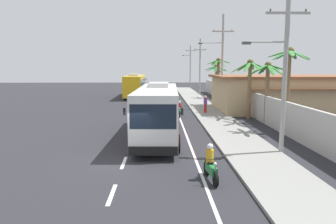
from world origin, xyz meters
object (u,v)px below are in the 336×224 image
Objects in this scene: palm_farthest at (250,77)px; roadside_building at (284,93)px; palm_third at (216,74)px; utility_pole_far at (200,66)px; motorcycle_trailing at (180,110)px; coach_bus_far_lane at (135,85)px; palm_second at (268,79)px; palm_nearest at (218,72)px; utility_pole_distant at (190,65)px; coach_bus_foreground at (158,109)px; utility_pole_nearest at (283,70)px; utility_pole_mid at (222,60)px; palm_fourth at (289,68)px; motorcycle_beside_bus at (211,165)px; pedestrian_near_kerb at (205,104)px.

roadside_building is (5.37, 5.48, -1.91)m from palm_farthest.
utility_pole_far is at bearing 101.51° from palm_third.
coach_bus_far_lane is at bearing 106.02° from motorcycle_trailing.
coach_bus_far_lane is 2.41× the size of palm_second.
coach_bus_far_lane is 2.45× the size of palm_third.
utility_pole_far reaches higher than motorcycle_trailing.
palm_third is 13.97m from roadside_building.
utility_pole_far is at bearing 90.78° from palm_nearest.
coach_bus_far_lane is 1.31× the size of utility_pole_distant.
palm_second is 0.34× the size of roadside_building.
utility_pole_nearest is at bearing -33.55° from coach_bus_foreground.
palm_farthest is (1.56, 11.77, -0.75)m from utility_pole_nearest.
palm_nearest is at bearing -89.75° from utility_pole_distant.
coach_bus_far_lane is 34.56m from utility_pole_nearest.
utility_pole_mid reaches higher than palm_farthest.
utility_pole_far is 31.93m from palm_fourth.
palm_nearest is 8.72m from palm_third.
coach_bus_far_lane reaches higher than coach_bus_foreground.
utility_pole_nearest reaches higher than palm_farthest.
utility_pole_mid is (4.99, 5.79, 4.85)m from motorcycle_trailing.
utility_pole_far is 21.46m from roadside_building.
motorcycle_beside_bus is (5.99, -36.81, -1.26)m from coach_bus_far_lane.
pedestrian_near_kerb is 41.55m from utility_pole_distant.
utility_pole_far is at bearing 90.15° from utility_pole_mid.
motorcycle_beside_bus is 34.74m from palm_third.
utility_pole_nearest is (4.41, 3.96, 3.93)m from motorcycle_beside_bus.
utility_pole_distant is (6.99, 51.74, 3.17)m from coach_bus_foreground.
utility_pole_nearest is 6.15m from palm_fourth.
pedestrian_near_kerb is 0.34× the size of palm_third.
pedestrian_near_kerb reaches higher than motorcycle_trailing.
roadside_building is at bearing 69.46° from palm_fourth.
palm_fourth reaches higher than palm_third.
palm_nearest is at bearing 86.48° from utility_pole_mid.
utility_pole_mid is at bearing 136.46° from pedestrian_near_kerb.
motorcycle_beside_bus is 41.87m from utility_pole_far.
palm_nearest is (0.22, -15.95, -0.80)m from utility_pole_far.
palm_farthest is (-1.01, 6.17, -0.82)m from palm_fourth.
coach_bus_far_lane is 30.31m from palm_fourth.
utility_pole_nearest reaches higher than palm_second.
utility_pole_distant is (5.01, 43.23, 4.41)m from motorcycle_trailing.
utility_pole_nearest is 1.69× the size of palm_third.
utility_pole_mid is at bearing 78.23° from motorcycle_beside_bus.
palm_fourth is 6.31m from palm_farthest.
palm_second reaches higher than roadside_building.
pedestrian_near_kerb is at bearing -95.64° from utility_pole_far.
palm_fourth is at bearing -82.55° from palm_nearest.
palm_fourth is (12.96, -27.26, 2.74)m from coach_bus_far_lane.
palm_second reaches higher than palm_third.
pedestrian_near_kerb is 0.20× the size of utility_pole_nearest.
palm_farthest reaches higher than palm_third.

